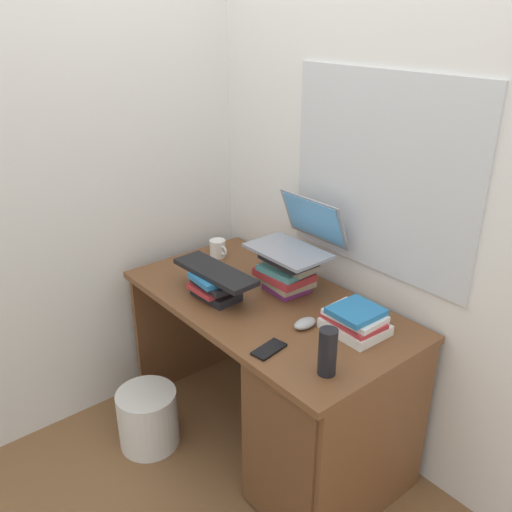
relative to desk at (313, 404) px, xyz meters
name	(u,v)px	position (x,y,z in m)	size (l,w,h in m)	color
ground_plane	(265,434)	(-0.33, 0.03, -0.40)	(6.00, 6.00, 0.00)	brown
wall_back	(337,158)	(-0.32, 0.42, 0.90)	(6.00, 0.06, 2.60)	white
wall_left	(167,141)	(-1.08, 0.03, 0.90)	(0.05, 6.00, 2.60)	silver
desk	(313,404)	(0.00, 0.00, 0.00)	(1.31, 0.69, 0.74)	brown
book_stack_tall	(287,271)	(-0.34, 0.15, 0.43)	(0.25, 0.19, 0.19)	#8C338C
book_stack_keyboard_riser	(216,286)	(-0.49, -0.12, 0.39)	(0.22, 0.19, 0.11)	black
book_stack_side	(355,321)	(0.08, 0.13, 0.38)	(0.24, 0.20, 0.10)	white
laptop	(299,237)	(-0.34, 0.22, 0.58)	(0.36, 0.31, 0.22)	gray
keyboard	(215,272)	(-0.49, -0.12, 0.46)	(0.42, 0.14, 0.02)	black
computer_mouse	(305,323)	(-0.07, 0.00, 0.35)	(0.06, 0.10, 0.04)	#A5A8AD
mug	(218,248)	(-0.84, 0.14, 0.38)	(0.12, 0.08, 0.09)	white
water_bottle	(328,352)	(0.20, -0.15, 0.42)	(0.07, 0.07, 0.17)	black
cell_phone	(269,349)	(-0.04, -0.21, 0.34)	(0.07, 0.14, 0.01)	black
wastebasket	(148,418)	(-0.64, -0.43, -0.26)	(0.28, 0.28, 0.29)	silver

